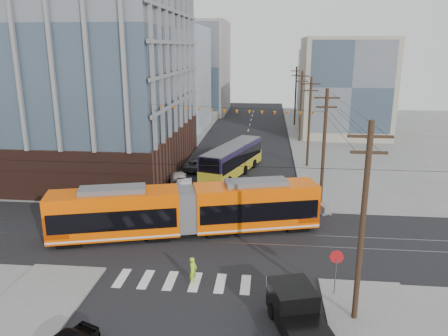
{
  "coord_description": "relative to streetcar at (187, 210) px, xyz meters",
  "views": [
    {
      "loc": [
        3.54,
        -27.42,
        14.36
      ],
      "look_at": [
        -0.1,
        8.11,
        4.49
      ],
      "focal_mm": 35.0,
      "sensor_mm": 36.0,
      "label": 1
    }
  ],
  "objects": [
    {
      "name": "bg_bldg_nw_far",
      "position": [
        -11.34,
        67.7,
        7.98
      ],
      "size": [
        16.0,
        18.0,
        20.0
      ],
      "primitive_type": "cube",
      "color": "gray",
      "rests_on": "ground"
    },
    {
      "name": "office_building",
      "position": [
        -19.34,
        18.7,
        12.28
      ],
      "size": [
        30.0,
        25.0,
        28.6
      ],
      "primitive_type": "cube",
      "color": "#381E16",
      "rests_on": "ground"
    },
    {
      "name": "bg_bldg_ne_far",
      "position": [
        20.66,
        63.7,
        4.98
      ],
      "size": [
        16.0,
        16.0,
        14.0
      ],
      "primitive_type": "cube",
      "color": "#8C99A5",
      "rests_on": "ground"
    },
    {
      "name": "parked_car_white",
      "position": [
        -3.39,
        12.96,
        -1.34
      ],
      "size": [
        3.18,
        5.07,
        1.37
      ],
      "primitive_type": "imported",
      "rotation": [
        0.0,
        0.0,
        3.43
      ],
      "color": "silver",
      "rests_on": "ground"
    },
    {
      "name": "ground",
      "position": [
        2.66,
        -4.3,
        -2.02
      ],
      "size": [
        160.0,
        160.0,
        0.0
      ],
      "primitive_type": "plane",
      "color": "slate"
    },
    {
      "name": "bg_bldg_ne_near",
      "position": [
        18.66,
        43.7,
        5.98
      ],
      "size": [
        14.0,
        14.0,
        16.0
      ],
      "primitive_type": "cube",
      "color": "gray",
      "rests_on": "ground"
    },
    {
      "name": "parked_car_silver",
      "position": [
        -2.26,
        10.67,
        -1.3
      ],
      "size": [
        2.27,
        4.57,
        1.44
      ],
      "primitive_type": "imported",
      "rotation": [
        0.0,
        0.0,
        3.32
      ],
      "color": "#B9B9B9",
      "rests_on": "ground"
    },
    {
      "name": "utility_pole_near",
      "position": [
        11.16,
        -10.3,
        3.48
      ],
      "size": [
        0.3,
        0.3,
        11.0
      ],
      "primitive_type": "cylinder",
      "color": "black",
      "rests_on": "ground"
    },
    {
      "name": "utility_pole_far",
      "position": [
        11.16,
        51.7,
        3.48
      ],
      "size": [
        0.3,
        0.3,
        11.0
      ],
      "primitive_type": "cylinder",
      "color": "black",
      "rests_on": "ground"
    },
    {
      "name": "pedestrian",
      "position": [
        1.76,
        -7.41,
        -1.15
      ],
      "size": [
        0.61,
        0.74,
        1.75
      ],
      "primitive_type": "imported",
      "rotation": [
        0.0,
        0.0,
        1.22
      ],
      "color": "#B0DC2A",
      "rests_on": "ground"
    },
    {
      "name": "pickup_truck",
      "position": [
        8.22,
        -12.31,
        -0.99
      ],
      "size": [
        3.77,
        6.43,
        2.06
      ],
      "primitive_type": null,
      "rotation": [
        0.0,
        0.0,
        0.28
      ],
      "color": "black",
      "rests_on": "ground"
    },
    {
      "name": "stop_sign",
      "position": [
        10.4,
        -7.98,
        -0.64
      ],
      "size": [
        0.87,
        0.87,
        2.77
      ],
      "primitive_type": null,
      "rotation": [
        0.0,
        0.0,
        -0.04
      ],
      "color": "red",
      "rests_on": "ground"
    },
    {
      "name": "city_bus",
      "position": [
        2.18,
        17.34,
        -0.22
      ],
      "size": [
        6.52,
        12.96,
        3.61
      ],
      "primitive_type": null,
      "rotation": [
        0.0,
        0.0,
        -0.31
      ],
      "color": "black",
      "rests_on": "ground"
    },
    {
      "name": "parked_car_grey",
      "position": [
        -2.47,
        18.72,
        -1.34
      ],
      "size": [
        2.64,
        5.1,
        1.38
      ],
      "primitive_type": "imported",
      "rotation": [
        0.0,
        0.0,
        3.07
      ],
      "color": "#46474A",
      "rests_on": "ground"
    },
    {
      "name": "jersey_barrier",
      "position": [
        10.96,
        6.84,
        -1.65
      ],
      "size": [
        2.1,
        3.82,
        0.75
      ],
      "primitive_type": "cube",
      "rotation": [
        0.0,
        0.0,
        0.35
      ],
      "color": "slate",
      "rests_on": "ground"
    },
    {
      "name": "streetcar",
      "position": [
        0.0,
        0.0,
        0.0
      ],
      "size": [
        21.03,
        8.42,
        4.05
      ],
      "primitive_type": null,
      "rotation": [
        0.0,
        0.0,
        0.27
      ],
      "color": "#F45400",
      "rests_on": "ground"
    },
    {
      "name": "bg_bldg_nw_near",
      "position": [
        -14.34,
        47.7,
        6.98
      ],
      "size": [
        18.0,
        16.0,
        18.0
      ],
      "primitive_type": "cube",
      "color": "#8C99A5",
      "rests_on": "ground"
    }
  ]
}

